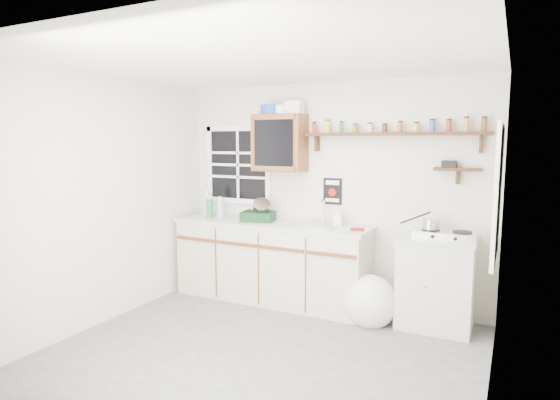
{
  "coord_description": "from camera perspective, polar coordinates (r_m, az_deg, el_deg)",
  "views": [
    {
      "loc": [
        1.89,
        -3.38,
        1.85
      ],
      "look_at": [
        -0.09,
        0.55,
        1.29
      ],
      "focal_mm": 30.0,
      "sensor_mm": 36.0,
      "label": 1
    }
  ],
  "objects": [
    {
      "name": "warning_sign",
      "position": [
        5.33,
        6.42,
        1.06
      ],
      "size": [
        0.22,
        0.02,
        0.3
      ],
      "color": "black",
      "rests_on": "wall_back"
    },
    {
      "name": "trash_bag",
      "position": [
        4.93,
        10.95,
        -12.04
      ],
      "size": [
        0.47,
        0.43,
        0.54
      ],
      "color": "silver",
      "rests_on": "floor"
    },
    {
      "name": "saucepan",
      "position": [
        4.81,
        17.85,
        -2.83
      ],
      "size": [
        0.41,
        0.23,
        0.18
      ],
      "rotation": [
        0.0,
        0.0,
        -0.31
      ],
      "color": "silver",
      "rests_on": "hotplate"
    },
    {
      "name": "soap_bottle",
      "position": [
        5.16,
        7.06,
        -2.02
      ],
      "size": [
        0.11,
        0.11,
        0.21
      ],
      "primitive_type": "imported",
      "rotation": [
        0.0,
        0.0,
        0.2
      ],
      "color": "silver",
      "rests_on": "main_cabinet"
    },
    {
      "name": "secondary_shelf",
      "position": [
        4.94,
        20.57,
        3.61
      ],
      "size": [
        0.45,
        0.16,
        0.24
      ],
      "color": "black",
      "rests_on": "wall_back"
    },
    {
      "name": "right_cabinet",
      "position": [
        4.95,
        18.49,
        -9.49
      ],
      "size": [
        0.73,
        0.57,
        0.91
      ],
      "color": "#BAB9B3",
      "rests_on": "floor"
    },
    {
      "name": "sink",
      "position": [
        5.16,
        4.24,
        -3.04
      ],
      "size": [
        0.52,
        0.44,
        0.29
      ],
      "color": "silver",
      "rests_on": "main_cabinet"
    },
    {
      "name": "rag",
      "position": [
        4.96,
        9.41,
        -3.55
      ],
      "size": [
        0.15,
        0.14,
        0.02
      ],
      "primitive_type": "cube",
      "rotation": [
        0.0,
        0.0,
        0.2
      ],
      "color": "maroon",
      "rests_on": "main_cabinet"
    },
    {
      "name": "upper_cabinet_clutter",
      "position": [
        5.42,
        -0.03,
        11.04
      ],
      "size": [
        0.51,
        0.24,
        0.14
      ],
      "color": "#1B39B3",
      "rests_on": "upper_cabinet"
    },
    {
      "name": "dish_rack",
      "position": [
        5.44,
        -2.55,
        -1.66
      ],
      "size": [
        0.42,
        0.35,
        0.28
      ],
      "rotation": [
        0.0,
        0.0,
        0.22
      ],
      "color": "black",
      "rests_on": "main_cabinet"
    },
    {
      "name": "hotplate",
      "position": [
        4.81,
        19.59,
        -3.99
      ],
      "size": [
        0.6,
        0.34,
        0.08
      ],
      "rotation": [
        0.0,
        0.0,
        -0.05
      ],
      "color": "silver",
      "rests_on": "right_cabinet"
    },
    {
      "name": "main_cabinet",
      "position": [
        5.48,
        -1.06,
        -7.45
      ],
      "size": [
        2.31,
        0.63,
        0.92
      ],
      "color": "beige",
      "rests_on": "floor"
    },
    {
      "name": "upper_cabinet",
      "position": [
        5.41,
        -0.05,
        6.98
      ],
      "size": [
        0.6,
        0.32,
        0.65
      ],
      "color": "brown",
      "rests_on": "wall_back"
    },
    {
      "name": "room",
      "position": [
        3.92,
        -2.41,
        -1.55
      ],
      "size": [
        3.64,
        3.24,
        2.54
      ],
      "color": "#4D4D4F",
      "rests_on": "ground"
    },
    {
      "name": "water_bottles",
      "position": [
        5.8,
        -8.34,
        -0.74
      ],
      "size": [
        0.28,
        0.17,
        0.33
      ],
      "color": "#AABBC7",
      "rests_on": "main_cabinet"
    },
    {
      "name": "spice_shelf",
      "position": [
        5.03,
        13.59,
        7.98
      ],
      "size": [
        1.91,
        0.18,
        0.35
      ],
      "color": "black",
      "rests_on": "wall_back"
    },
    {
      "name": "window_right",
      "position": [
        3.95,
        25.09,
        0.76
      ],
      "size": [
        0.03,
        0.78,
        1.08
      ],
      "color": "black",
      "rests_on": "wall_back"
    },
    {
      "name": "window_back",
      "position": [
        5.86,
        -5.11,
        4.28
      ],
      "size": [
        0.93,
        0.03,
        0.98
      ],
      "color": "black",
      "rests_on": "wall_back"
    }
  ]
}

